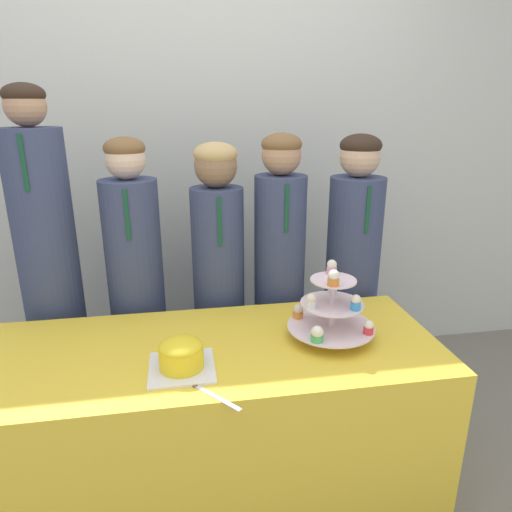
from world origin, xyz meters
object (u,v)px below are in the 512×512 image
object	(u,v)px
student_1	(138,298)
student_2	(219,291)
student_3	(279,286)
round_cake	(181,355)
student_4	(351,282)
cupcake_stand	(331,309)
cake_knife	(199,387)
student_0	(52,283)

from	to	relation	value
student_1	student_2	world-z (taller)	student_1
student_1	student_3	size ratio (longest dim) A/B	0.99
student_2	round_cake	bearing A→B (deg)	-105.93
student_4	round_cake	bearing A→B (deg)	-142.39
cupcake_stand	student_1	distance (m)	0.95
cake_knife	student_1	distance (m)	0.83
student_4	student_3	bearing A→B (deg)	-180.00
student_1	student_4	world-z (taller)	student_4
student_0	student_1	xyz separation A→B (m)	(0.37, -0.00, -0.10)
round_cake	cupcake_stand	bearing A→B (deg)	12.98
student_2	student_1	bearing A→B (deg)	180.00
student_0	student_1	size ratio (longest dim) A/B	1.15
cupcake_stand	student_3	size ratio (longest dim) A/B	0.23
student_0	student_3	world-z (taller)	student_0
cupcake_stand	student_2	xyz separation A→B (m)	(-0.38, 0.54, -0.12)
student_0	student_2	bearing A→B (deg)	-0.00
student_3	student_4	distance (m)	0.38
student_2	student_3	size ratio (longest dim) A/B	0.98
student_1	cake_knife	bearing A→B (deg)	-72.48
cupcake_stand	student_4	world-z (taller)	student_4
round_cake	student_1	bearing A→B (deg)	106.45
student_4	cupcake_stand	bearing A→B (deg)	-118.72
student_0	round_cake	bearing A→B (deg)	-49.61
round_cake	cake_knife	world-z (taller)	round_cake
student_1	student_0	bearing A→B (deg)	180.00
student_3	student_1	bearing A→B (deg)	180.00
cake_knife	student_3	xyz separation A→B (m)	(0.44, 0.79, 0.01)
cake_knife	student_3	size ratio (longest dim) A/B	0.15
student_0	student_3	bearing A→B (deg)	-0.00
round_cake	student_2	size ratio (longest dim) A/B	0.16
round_cake	student_3	size ratio (longest dim) A/B	0.15
round_cake	student_1	distance (m)	0.70
round_cake	cake_knife	xyz separation A→B (m)	(0.05, -0.12, -0.05)
student_0	student_1	world-z (taller)	student_0
cake_knife	student_0	xyz separation A→B (m)	(-0.62, 0.79, 0.09)
cupcake_stand	student_1	bearing A→B (deg)	145.20
student_1	student_2	xyz separation A→B (m)	(0.39, -0.00, 0.01)
student_0	student_2	world-z (taller)	student_0
cake_knife	student_2	distance (m)	0.80
student_3	cake_knife	bearing A→B (deg)	-119.10
round_cake	student_4	world-z (taller)	student_4
round_cake	student_3	distance (m)	0.83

